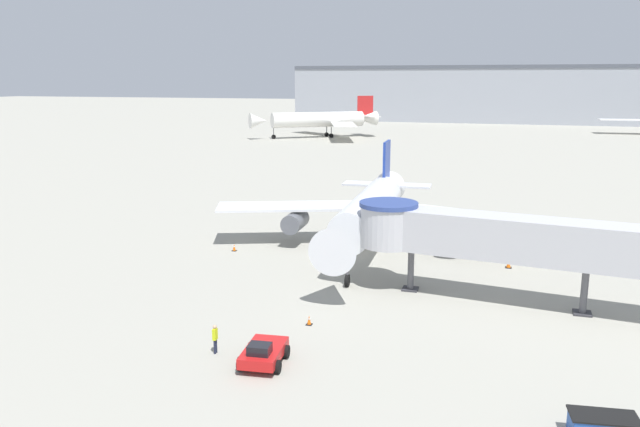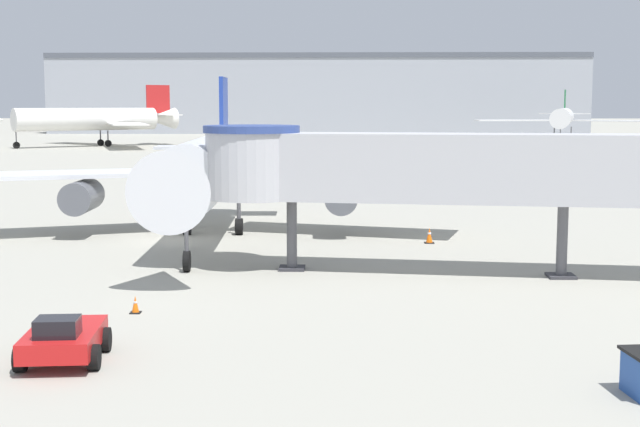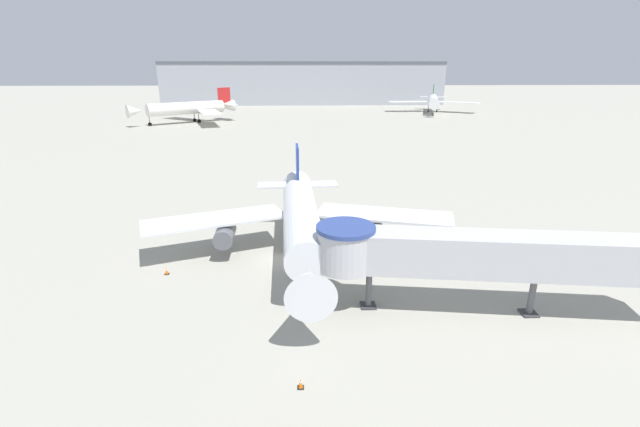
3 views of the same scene
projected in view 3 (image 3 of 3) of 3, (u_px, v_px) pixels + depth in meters
ground_plane at (281, 259)px, 38.50m from camera, size 800.00×800.00×0.00m
main_airplane at (301, 219)px, 37.73m from camera, size 28.94×25.51×8.68m
jet_bridge at (467, 253)px, 28.93m from camera, size 23.59×6.10×6.15m
traffic_cone_starboard_wing at (429, 257)px, 38.10m from camera, size 0.49×0.49×0.80m
traffic_cone_near_nose at (301, 384)px, 22.96m from camera, size 0.36×0.36×0.60m
traffic_cone_port_wing at (167, 271)px, 35.64m from camera, size 0.37×0.37×0.63m
background_jet_green_tail at (433, 101)px, 162.69m from camera, size 33.97×33.80×10.03m
background_jet_red_tail at (189, 108)px, 132.16m from camera, size 30.37×30.31×10.33m
terminal_building at (303, 83)px, 200.97m from camera, size 128.69×20.44×19.05m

